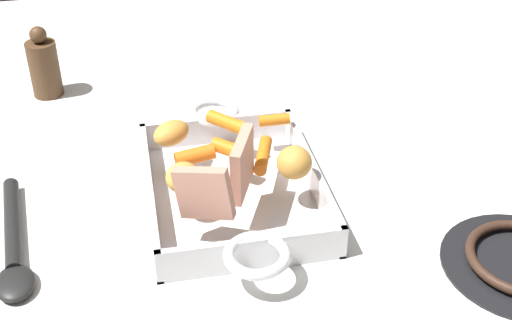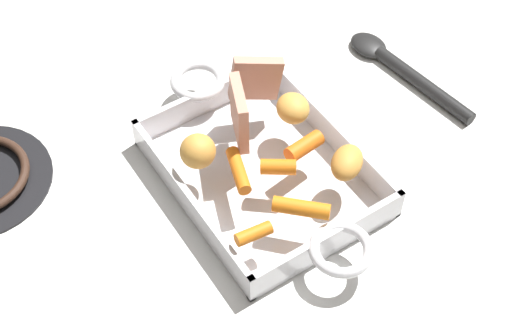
{
  "view_description": "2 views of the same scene",
  "coord_description": "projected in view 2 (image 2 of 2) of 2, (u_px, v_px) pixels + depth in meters",
  "views": [
    {
      "loc": [
        -0.7,
        0.11,
        0.54
      ],
      "look_at": [
        -0.01,
        -0.03,
        0.06
      ],
      "focal_mm": 47.56,
      "sensor_mm": 36.0,
      "label": 1
    },
    {
      "loc": [
        0.5,
        -0.33,
        0.77
      ],
      "look_at": [
        0.02,
        -0.02,
        0.07
      ],
      "focal_mm": 53.28,
      "sensor_mm": 36.0,
      "label": 2
    }
  ],
  "objects": [
    {
      "name": "roasting_dish",
      "position": [
        263.0,
        170.0,
        0.96
      ],
      "size": [
        0.4,
        0.22,
        0.05
      ],
      "color": "silver",
      "rests_on": "ground_plane"
    },
    {
      "name": "baby_carrot_southwest",
      "position": [
        304.0,
        146.0,
        0.93
      ],
      "size": [
        0.03,
        0.05,
        0.02
      ],
      "primitive_type": "cylinder",
      "rotation": [
        1.63,
        0.0,
        3.29
      ],
      "color": "orange",
      "rests_on": "roasting_dish"
    },
    {
      "name": "baby_carrot_northeast",
      "position": [
        301.0,
        208.0,
        0.87
      ],
      "size": [
        0.06,
        0.06,
        0.02
      ],
      "primitive_type": "cylinder",
      "rotation": [
        1.6,
        0.0,
        5.49
      ],
      "color": "orange",
      "rests_on": "roasting_dish"
    },
    {
      "name": "roast_slice_thick",
      "position": [
        239.0,
        113.0,
        0.93
      ],
      "size": [
        0.07,
        0.04,
        0.07
      ],
      "primitive_type": "cube",
      "rotation": [
        -0.04,
        0.0,
        1.17
      ],
      "color": "tan",
      "rests_on": "roasting_dish"
    },
    {
      "name": "serving_spoon",
      "position": [
        401.0,
        68.0,
        1.09
      ],
      "size": [
        0.23,
        0.06,
        0.02
      ],
      "rotation": [
        0.0,
        0.0,
        3.26
      ],
      "color": "black",
      "rests_on": "ground_plane"
    },
    {
      "name": "potato_corner",
      "position": [
        293.0,
        108.0,
        0.96
      ],
      "size": [
        0.06,
        0.05,
        0.03
      ],
      "primitive_type": "ellipsoid",
      "rotation": [
        0.0,
        0.0,
        6.0
      ],
      "color": "gold",
      "rests_on": "roasting_dish"
    },
    {
      "name": "baby_carrot_center_left",
      "position": [
        254.0,
        234.0,
        0.85
      ],
      "size": [
        0.02,
        0.05,
        0.02
      ],
      "primitive_type": "cylinder",
      "rotation": [
        1.51,
        0.0,
        6.2
      ],
      "color": "orange",
      "rests_on": "roasting_dish"
    },
    {
      "name": "baby_carrot_center_right",
      "position": [
        238.0,
        170.0,
        0.91
      ],
      "size": [
        0.07,
        0.04,
        0.02
      ],
      "primitive_type": "cylinder",
      "rotation": [
        1.64,
        0.0,
        4.39
      ],
      "color": "orange",
      "rests_on": "roasting_dish"
    },
    {
      "name": "potato_whole",
      "position": [
        198.0,
        151.0,
        0.91
      ],
      "size": [
        0.06,
        0.06,
        0.04
      ],
      "primitive_type": "ellipsoid",
      "rotation": [
        0.0,
        0.0,
        2.23
      ],
      "color": "gold",
      "rests_on": "roasting_dish"
    },
    {
      "name": "roast_slice_outer",
      "position": [
        256.0,
        78.0,
        0.97
      ],
      "size": [
        0.04,
        0.07,
        0.07
      ],
      "primitive_type": "cube",
      "rotation": [
        -0.14,
        0.0,
        5.83
      ],
      "color": "tan",
      "rests_on": "roasting_dish"
    },
    {
      "name": "potato_near_roast",
      "position": [
        347.0,
        163.0,
        0.9
      ],
      "size": [
        0.06,
        0.07,
        0.03
      ],
      "primitive_type": "ellipsoid",
      "rotation": [
        0.0,
        0.0,
        2.2
      ],
      "color": "gold",
      "rests_on": "roasting_dish"
    },
    {
      "name": "baby_carrot_long",
      "position": [
        278.0,
        167.0,
        0.91
      ],
      "size": [
        0.04,
        0.05,
        0.02
      ],
      "primitive_type": "cylinder",
      "rotation": [
        1.64,
        0.0,
        5.62
      ],
      "color": "orange",
      "rests_on": "roasting_dish"
    },
    {
      "name": "ground_plane",
      "position": [
        263.0,
        178.0,
        0.97
      ],
      "size": [
        1.62,
        1.62,
        0.0
      ],
      "primitive_type": "plane",
      "color": "white"
    }
  ]
}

